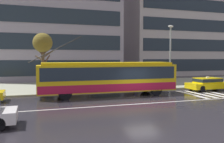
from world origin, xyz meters
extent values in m
plane|color=#252228|center=(0.00, 0.00, 0.00)|extent=(160.00, 160.00, 0.00)
cube|color=gray|center=(0.00, 9.49, 0.07)|extent=(80.00, 10.00, 0.14)
cube|color=beige|center=(5.33, 1.24, 0.00)|extent=(0.44, 4.40, 0.01)
cube|color=beige|center=(6.23, 1.24, 0.00)|extent=(0.44, 4.40, 0.01)
cube|color=beige|center=(7.13, 1.24, 0.00)|extent=(0.44, 4.40, 0.01)
cube|color=beige|center=(8.03, 1.24, 0.00)|extent=(0.44, 4.40, 0.01)
cube|color=silver|center=(0.00, -1.20, 0.00)|extent=(72.00, 0.14, 0.01)
cube|color=gold|center=(-1.87, 2.89, 1.54)|extent=(11.75, 2.62, 2.24)
cube|color=gold|center=(-1.87, 2.89, 2.76)|extent=(11.05, 2.37, 0.20)
cube|color=#1E2833|center=(-1.87, 2.89, 1.99)|extent=(11.28, 2.65, 1.03)
cube|color=#AF1738|center=(-1.87, 2.89, 0.82)|extent=(11.64, 2.65, 0.63)
cube|color=#1E2833|center=(3.94, 2.81, 1.99)|extent=(0.15, 2.16, 1.12)
cube|color=black|center=(3.79, 2.81, 2.56)|extent=(0.19, 1.87, 0.28)
cylinder|color=black|center=(-6.26, 3.30, 3.92)|extent=(4.14, 0.12, 2.18)
cylinder|color=black|center=(-6.27, 2.60, 3.92)|extent=(4.14, 0.12, 2.18)
cylinder|color=black|center=(2.13, 3.91, 0.52)|extent=(1.04, 0.31, 1.04)
cylinder|color=black|center=(2.10, 1.75, 0.52)|extent=(1.04, 0.31, 1.04)
cylinder|color=black|center=(-5.60, 4.02, 0.52)|extent=(1.04, 0.31, 1.04)
cylinder|color=black|center=(-5.64, 1.86, 0.52)|extent=(1.04, 0.31, 1.04)
cube|color=yellow|center=(8.58, 2.92, 0.51)|extent=(4.56, 1.91, 0.55)
cube|color=yellow|center=(8.40, 2.91, 1.02)|extent=(2.48, 1.59, 0.48)
cube|color=#1E2833|center=(8.40, 2.91, 1.05)|extent=(2.53, 1.61, 0.31)
cube|color=silver|center=(8.40, 2.91, 1.33)|extent=(0.29, 0.17, 0.12)
cylinder|color=black|center=(10.03, 3.74, 0.31)|extent=(0.63, 0.22, 0.62)
cylinder|color=black|center=(7.06, 3.64, 0.31)|extent=(0.63, 0.22, 0.62)
cylinder|color=black|center=(7.12, 2.09, 0.31)|extent=(0.63, 0.22, 0.62)
cylinder|color=black|center=(-9.34, -3.40, 0.31)|extent=(0.62, 0.22, 0.62)
cylinder|color=gray|center=(-2.87, 5.87, 1.37)|extent=(0.08, 0.08, 2.45)
cylinder|color=gray|center=(-6.14, 5.87, 1.37)|extent=(0.08, 0.08, 2.45)
cylinder|color=gray|center=(-2.87, 7.08, 1.37)|extent=(0.08, 0.08, 2.45)
cylinder|color=gray|center=(-6.14, 7.08, 1.37)|extent=(0.08, 0.08, 2.45)
cube|color=#99ADB2|center=(-4.51, 7.08, 1.41)|extent=(3.11, 0.04, 1.96)
cube|color=#B2B2B7|center=(-4.51, 6.48, 2.63)|extent=(3.57, 1.51, 0.08)
cube|color=brown|center=(-4.51, 6.78, 0.59)|extent=(2.29, 0.36, 0.08)
cylinder|color=#1B2D4B|center=(-6.75, 6.59, 0.56)|extent=(0.14, 0.14, 0.83)
cylinder|color=#1B2D4B|center=(-6.91, 6.59, 0.56)|extent=(0.14, 0.14, 0.83)
cylinder|color=maroon|center=(-6.83, 6.59, 1.25)|extent=(0.36, 0.36, 0.55)
sphere|color=tan|center=(-6.83, 6.59, 1.64)|extent=(0.23, 0.23, 0.23)
cylinder|color=#53454B|center=(-5.67, 6.31, 0.58)|extent=(0.14, 0.14, 0.88)
cylinder|color=#53454B|center=(-5.77, 6.19, 0.58)|extent=(0.14, 0.14, 0.88)
cylinder|color=#455648|center=(-5.72, 6.25, 1.31)|extent=(0.51, 0.51, 0.57)
sphere|color=#B2AE8D|center=(-5.72, 6.25, 1.69)|extent=(0.20, 0.20, 0.20)
cone|color=gold|center=(-5.80, 6.16, 1.98)|extent=(1.28, 1.28, 0.25)
cylinder|color=#333333|center=(-5.80, 6.16, 1.49)|extent=(0.02, 0.02, 0.73)
cylinder|color=navy|center=(2.25, 6.65, 0.58)|extent=(0.14, 0.14, 0.87)
cylinder|color=navy|center=(2.36, 6.76, 0.58)|extent=(0.14, 0.14, 0.87)
cylinder|color=navy|center=(2.31, 6.71, 1.31)|extent=(0.51, 0.51, 0.60)
sphere|color=tan|center=(2.31, 6.71, 1.73)|extent=(0.24, 0.24, 0.24)
cone|color=#D23264|center=(2.22, 6.63, 2.03)|extent=(1.37, 1.37, 0.27)
cylinder|color=#333333|center=(2.22, 6.63, 1.51)|extent=(0.02, 0.02, 0.78)
cylinder|color=gray|center=(5.69, 5.42, 3.27)|extent=(0.16, 0.16, 6.26)
ellipsoid|color=silver|center=(5.69, 5.42, 6.52)|extent=(0.60, 0.32, 0.24)
cylinder|color=#4F3E2A|center=(-7.14, 7.71, 2.13)|extent=(0.31, 0.31, 3.99)
cylinder|color=brown|center=(-6.81, 7.91, 3.01)|extent=(0.83, 0.56, 1.05)
cylinder|color=#4B3C2A|center=(-7.48, 8.03, 3.21)|extent=(0.82, 0.76, 0.59)
cylinder|color=brown|center=(-7.57, 8.13, 4.00)|extent=(1.02, 0.98, 1.04)
cylinder|color=brown|center=(-6.66, 7.79, 3.61)|extent=(1.06, 0.29, 0.80)
cylinder|color=#4F3A31|center=(-6.76, 7.78, 3.97)|extent=(0.89, 0.29, 1.04)
sphere|color=brown|center=(-7.14, 7.71, 4.73)|extent=(1.90, 1.90, 1.90)
cube|color=#1E2833|center=(-4.88, 15.67, 1.89)|extent=(17.14, 0.06, 2.07)
cube|color=#1E2833|center=(-4.88, 15.67, 5.34)|extent=(17.14, 0.06, 2.07)
cube|color=#1E2833|center=(-4.88, 15.67, 8.78)|extent=(17.14, 0.06, 2.07)
cube|color=#B5ABA9|center=(18.78, 24.34, 14.02)|extent=(21.08, 10.67, 28.04)
cube|color=#1E2833|center=(18.78, 18.98, 1.93)|extent=(19.81, 0.06, 2.10)
cube|color=#1E2833|center=(18.78, 18.98, 5.43)|extent=(19.81, 0.06, 2.10)
cube|color=#1E2833|center=(18.78, 18.98, 8.94)|extent=(19.81, 0.06, 2.10)
cube|color=#1E2833|center=(18.78, 18.98, 12.44)|extent=(19.81, 0.06, 2.10)
camera|label=1|loc=(-7.53, -16.19, 3.29)|focal=37.42mm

